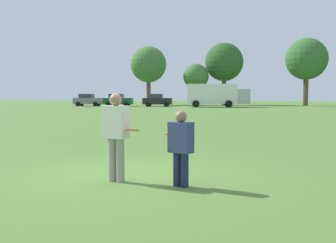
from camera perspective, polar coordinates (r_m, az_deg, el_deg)
ground_plane at (r=8.84m, az=-5.68°, el=-7.61°), size 192.98×192.98×0.00m
player_thrower at (r=8.04m, az=-7.50°, el=-1.54°), size 0.57×0.46×1.78m
player_defender at (r=7.56m, az=1.86°, el=-3.33°), size 0.51×0.43×1.46m
frisbee at (r=7.81m, az=-5.12°, el=-1.26°), size 0.27×0.27×0.07m
traffic_cone at (r=17.50m, az=0.10°, el=-1.10°), size 0.32×0.32×0.48m
parked_car_near_left at (r=60.42m, az=-11.45°, el=3.06°), size 4.30×2.41×1.82m
parked_car_mid_left at (r=58.50m, az=-7.23°, el=3.08°), size 4.30×2.41×1.82m
parked_car_center at (r=57.13m, az=-1.57°, el=3.09°), size 4.30×2.41×1.82m
box_truck at (r=55.15m, az=6.99°, el=3.89°), size 8.63×3.34×3.18m
tree_west_oak at (r=66.77m, az=-2.82°, el=8.16°), size 5.99×5.99×9.73m
tree_west_maple at (r=64.97m, az=4.04°, el=6.45°), size 4.15×4.15×6.74m
tree_center_elm at (r=66.86m, az=8.07°, el=8.43°), size 6.31×6.31×10.25m
tree_east_birch at (r=65.18m, az=19.28°, el=8.45°), size 6.39×6.39×10.39m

